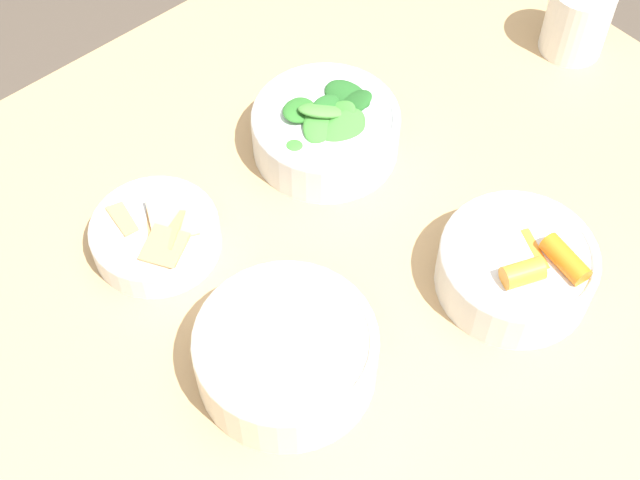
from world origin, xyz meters
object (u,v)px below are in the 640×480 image
bowl_beans_hotdog (286,355)px  bowl_cookies (156,234)px  bowl_carrots (517,266)px  cup (577,20)px  bowl_greens (326,128)px

bowl_beans_hotdog → bowl_cookies: 0.21m
bowl_carrots → cup: 0.38m
bowl_beans_hotdog → bowl_carrots: bearing=162.2°
cup → bowl_beans_hotdog: bearing=11.4°
bowl_carrots → cup: bearing=-149.4°
bowl_carrots → bowl_cookies: bowl_carrots is taller
bowl_greens → cup: (-0.35, 0.08, 0.01)m
bowl_greens → bowl_beans_hotdog: bearing=41.2°
bowl_carrots → bowl_greens: size_ratio=0.95×
bowl_cookies → cup: (-0.57, 0.09, 0.02)m
bowl_carrots → bowl_beans_hotdog: 0.25m
bowl_cookies → cup: bearing=170.9°
bowl_carrots → cup: size_ratio=1.78×
bowl_greens → bowl_cookies: size_ratio=1.23×
bowl_cookies → bowl_beans_hotdog: bearing=92.4°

